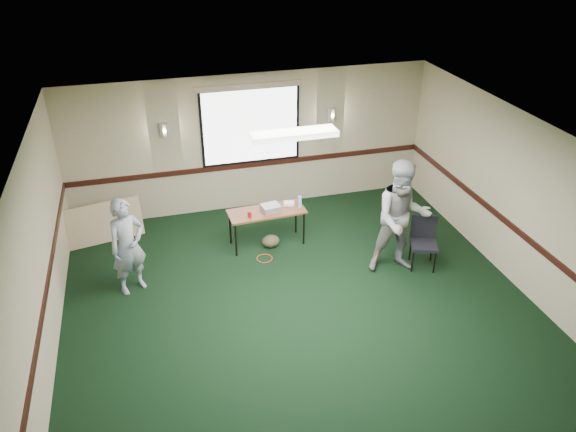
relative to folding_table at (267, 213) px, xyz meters
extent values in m
plane|color=black|center=(0.07, -2.48, -0.63)|extent=(8.00, 8.00, 0.00)
plane|color=tan|center=(0.07, 1.52, 0.72)|extent=(7.00, 0.00, 7.00)
plane|color=tan|center=(-3.43, -2.48, 0.72)|extent=(0.00, 8.00, 8.00)
plane|color=tan|center=(3.57, -2.48, 0.72)|extent=(0.00, 8.00, 8.00)
plane|color=silver|center=(0.07, -2.48, 2.07)|extent=(8.00, 8.00, 0.00)
cube|color=black|center=(0.07, 1.50, 0.27)|extent=(7.00, 0.03, 0.10)
cube|color=black|center=(-3.42, -2.48, 0.27)|extent=(0.03, 8.00, 0.10)
cube|color=black|center=(3.55, -2.48, 0.27)|extent=(0.03, 8.00, 0.10)
cube|color=black|center=(0.07, 1.49, 1.07)|extent=(1.90, 0.01, 1.50)
cube|color=white|center=(0.07, 1.49, 1.07)|extent=(1.80, 0.02, 1.40)
cube|color=tan|center=(0.07, 1.49, 1.84)|extent=(2.05, 0.08, 0.10)
cylinder|color=silver|center=(-1.53, 1.46, 1.17)|extent=(0.16, 0.16, 0.25)
cylinder|color=silver|center=(1.67, 1.46, 1.17)|extent=(0.16, 0.16, 0.25)
cube|color=white|center=(0.07, -1.48, 2.01)|extent=(1.20, 0.32, 0.08)
cube|color=brown|center=(0.00, 0.00, 0.03)|extent=(1.37, 0.61, 0.04)
cylinder|color=black|center=(-0.61, -0.25, -0.31)|extent=(0.03, 0.03, 0.64)
cylinder|color=black|center=(0.63, -0.18, -0.31)|extent=(0.03, 0.03, 0.64)
cylinder|color=black|center=(-0.63, 0.18, -0.31)|extent=(0.03, 0.03, 0.64)
cylinder|color=black|center=(0.61, 0.25, -0.31)|extent=(0.03, 0.03, 0.64)
cube|color=gray|center=(0.07, -0.01, 0.10)|extent=(0.35, 0.30, 0.10)
cube|color=white|center=(0.44, 0.12, 0.07)|extent=(0.22, 0.19, 0.05)
cylinder|color=#B00B16|center=(-0.33, -0.14, 0.10)|extent=(0.07, 0.07, 0.11)
cylinder|color=#8DC6E7|center=(0.60, -0.03, 0.16)|extent=(0.07, 0.07, 0.22)
ellipsoid|color=#403B24|center=(0.04, -0.12, -0.51)|extent=(0.37, 0.31, 0.23)
torus|color=red|center=(-0.16, -0.47, -0.62)|extent=(0.30, 0.30, 0.01)
cube|color=tan|center=(-2.84, 0.88, -0.26)|extent=(1.46, 0.50, 0.74)
cube|color=black|center=(2.35, -1.39, -0.20)|extent=(0.54, 0.54, 0.06)
cube|color=black|center=(2.42, -1.19, 0.04)|extent=(0.42, 0.19, 0.42)
cylinder|color=black|center=(2.12, -1.50, -0.43)|extent=(0.03, 0.03, 0.40)
cylinder|color=black|center=(2.46, -1.62, -0.43)|extent=(0.03, 0.03, 0.40)
cylinder|color=black|center=(2.24, -1.16, -0.43)|extent=(0.03, 0.03, 0.40)
cylinder|color=black|center=(2.58, -1.28, -0.43)|extent=(0.03, 0.03, 0.40)
imported|color=#456099|center=(-2.36, -0.75, 0.17)|extent=(0.69, 0.61, 1.59)
imported|color=#6B80A7|center=(1.92, -1.34, 0.35)|extent=(1.06, 0.89, 1.95)
camera|label=1|loc=(-1.91, -8.39, 4.78)|focal=35.00mm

